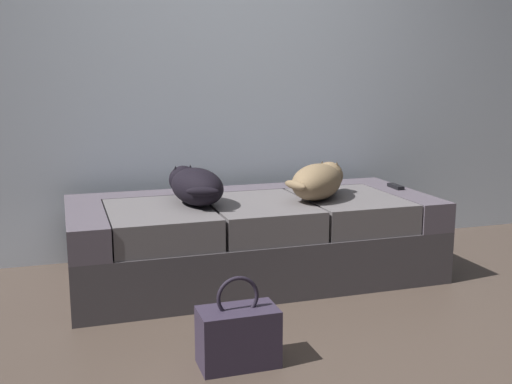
% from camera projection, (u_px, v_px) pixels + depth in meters
% --- Properties ---
extents(ground_plane, '(10.00, 10.00, 0.00)m').
position_uv_depth(ground_plane, '(336.00, 361.00, 2.52)').
color(ground_plane, '#4B3D34').
extents(back_wall, '(6.40, 0.10, 2.80)m').
position_uv_depth(back_wall, '(222.00, 38.00, 3.94)').
color(back_wall, silver).
rests_on(back_wall, ground).
extents(couch, '(2.07, 0.92, 0.47)m').
position_uv_depth(couch, '(253.00, 238.00, 3.54)').
color(couch, '#433F43').
rests_on(couch, ground).
extents(dog_dark, '(0.32, 0.59, 0.20)m').
position_uv_depth(dog_dark, '(194.00, 185.00, 3.36)').
color(dog_dark, black).
rests_on(dog_dark, couch).
extents(dog_tan, '(0.50, 0.51, 0.20)m').
position_uv_depth(dog_tan, '(319.00, 181.00, 3.50)').
color(dog_tan, '#7F6749').
rests_on(dog_tan, couch).
extents(tv_remote, '(0.05, 0.15, 0.02)m').
position_uv_depth(tv_remote, '(396.00, 186.00, 3.83)').
color(tv_remote, black).
rests_on(tv_remote, couch).
extents(handbag, '(0.32, 0.18, 0.38)m').
position_uv_depth(handbag, '(238.00, 336.00, 2.47)').
color(handbag, '#31293B').
rests_on(handbag, ground).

